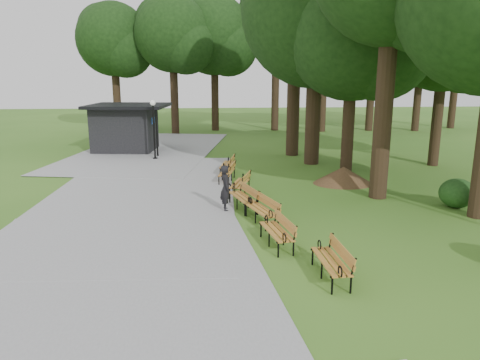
{
  "coord_description": "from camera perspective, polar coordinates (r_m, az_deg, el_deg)",
  "views": [
    {
      "loc": [
        -1.09,
        -15.32,
        4.93
      ],
      "look_at": [
        0.1,
        0.75,
        1.1
      ],
      "focal_mm": 33.95,
      "sensor_mm": 36.0,
      "label": 1
    }
  ],
  "objects": [
    {
      "name": "bench_5",
      "position": [
        20.95,
        -1.67,
        0.99
      ],
      "size": [
        1.03,
        1.99,
        0.88
      ],
      "primitive_type": null,
      "rotation": [
        0.0,
        0.0,
        -1.79
      ],
      "color": "#B47329",
      "rests_on": "ground"
    },
    {
      "name": "lawn_tree_5",
      "position": [
        26.46,
        24.39,
        16.01
      ],
      "size": [
        5.58,
        5.58,
        9.5
      ],
      "color": "black",
      "rests_on": "ground"
    },
    {
      "name": "shrub_1",
      "position": [
        18.85,
        25.45,
        -3.12
      ],
      "size": [
        1.29,
        1.29,
        1.1
      ],
      "primitive_type": "ellipsoid",
      "color": "#193D14",
      "rests_on": "ground"
    },
    {
      "name": "bench_2",
      "position": [
        15.23,
        2.72,
        -3.79
      ],
      "size": [
        1.18,
        2.0,
        0.88
      ],
      "primitive_type": null,
      "rotation": [
        0.0,
        0.0,
        -1.27
      ],
      "color": "#B47329",
      "rests_on": "ground"
    },
    {
      "name": "dirt_mound",
      "position": [
        21.09,
        12.84,
        0.6
      ],
      "size": [
        2.27,
        2.27,
        0.78
      ],
      "primitive_type": "cone",
      "color": "#47301C",
      "rests_on": "ground"
    },
    {
      "name": "bench_4",
      "position": [
        18.81,
        -0.03,
        -0.43
      ],
      "size": [
        1.18,
        2.0,
        0.88
      ],
      "primitive_type": null,
      "rotation": [
        0.0,
        0.0,
        -1.87
      ],
      "color": "#B47329",
      "rests_on": "ground"
    },
    {
      "name": "lawn_tree_1",
      "position": [
        23.47,
        14.05,
        17.52
      ],
      "size": [
        6.55,
        6.55,
        10.08
      ],
      "color": "black",
      "rests_on": "ground"
    },
    {
      "name": "person",
      "position": [
        16.42,
        -1.79,
        -1.04
      ],
      "size": [
        0.46,
        0.65,
        1.69
      ],
      "primitive_type": "imported",
      "rotation": [
        0.0,
        0.0,
        1.66
      ],
      "color": "black",
      "rests_on": "ground"
    },
    {
      "name": "lamp_post",
      "position": [
        26.51,
        -10.83,
        7.74
      ],
      "size": [
        0.32,
        0.32,
        3.42
      ],
      "color": "black",
      "rests_on": "ground"
    },
    {
      "name": "ground",
      "position": [
        16.13,
        -0.15,
        -4.43
      ],
      "size": [
        100.0,
        100.0,
        0.0
      ],
      "primitive_type": "plane",
      "color": "#36651D",
      "rests_on": "ground"
    },
    {
      "name": "bench_0",
      "position": [
        11.44,
        11.34,
        -10.0
      ],
      "size": [
        0.72,
        1.93,
        0.88
      ],
      "primitive_type": null,
      "rotation": [
        0.0,
        0.0,
        -1.53
      ],
      "color": "#B47329",
      "rests_on": "ground"
    },
    {
      "name": "bench_1",
      "position": [
        13.26,
        4.61,
        -6.47
      ],
      "size": [
        0.96,
        1.98,
        0.88
      ],
      "primitive_type": null,
      "rotation": [
        0.0,
        0.0,
        -1.4
      ],
      "color": "#B47329",
      "rests_on": "ground"
    },
    {
      "name": "bench_3",
      "position": [
        16.73,
        0.33,
        -2.19
      ],
      "size": [
        1.14,
        2.0,
        0.88
      ],
      "primitive_type": null,
      "rotation": [
        0.0,
        0.0,
        -1.29
      ],
      "color": "#B47329",
      "rests_on": "ground"
    },
    {
      "name": "tree_backdrop",
      "position": [
        39.54,
        6.77,
        18.1
      ],
      "size": [
        36.95,
        9.29,
        16.5
      ],
      "primitive_type": null,
      "color": "black",
      "rests_on": "ground"
    },
    {
      "name": "lawn_tree_4",
      "position": [
        27.87,
        7.06,
        21.46
      ],
      "size": [
        6.36,
        6.36,
        12.16
      ],
      "color": "black",
      "rests_on": "ground"
    },
    {
      "name": "kiosk",
      "position": [
        30.02,
        -14.24,
        6.39
      ],
      "size": [
        5.18,
        4.63,
        2.98
      ],
      "primitive_type": null,
      "rotation": [
        0.0,
        0.0,
        -0.11
      ],
      "color": "black",
      "rests_on": "ground"
    },
    {
      "name": "path",
      "position": [
        19.18,
        -12.81,
        -1.77
      ],
      "size": [
        12.0,
        38.0,
        0.06
      ],
      "primitive_type": "cube",
      "color": "gray",
      "rests_on": "ground"
    },
    {
      "name": "bench_6",
      "position": [
        22.68,
        -1.64,
        1.95
      ],
      "size": [
        0.99,
        1.99,
        0.88
      ],
      "primitive_type": null,
      "rotation": [
        0.0,
        0.0,
        -1.76
      ],
      "color": "#B47329",
      "rests_on": "ground"
    },
    {
      "name": "lawn_tree_2",
      "position": [
        25.19,
        9.62,
        20.08
      ],
      "size": [
        7.84,
        7.84,
        11.91
      ],
      "color": "black",
      "rests_on": "ground"
    }
  ]
}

